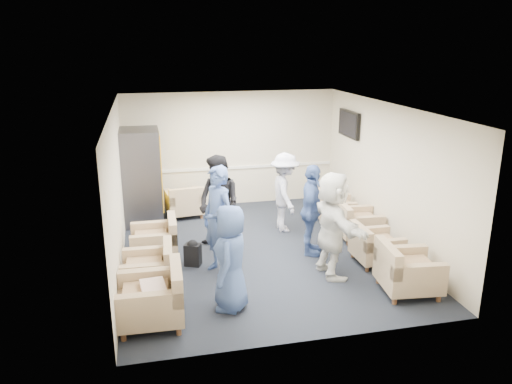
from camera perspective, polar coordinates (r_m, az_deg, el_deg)
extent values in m
plane|color=black|center=(9.46, 0.45, -6.80)|extent=(6.00, 6.00, 0.00)
plane|color=silver|center=(8.73, 0.49, 9.66)|extent=(6.00, 6.00, 0.00)
cube|color=beige|center=(11.86, -2.87, 4.92)|extent=(5.00, 0.02, 2.70)
cube|color=beige|center=(6.28, 6.80, -6.13)|extent=(5.00, 0.02, 2.70)
cube|color=beige|center=(8.79, -15.60, 0.09)|extent=(0.02, 6.00, 2.70)
cube|color=beige|center=(9.86, 14.76, 1.93)|extent=(0.02, 6.00, 2.70)
cube|color=silver|center=(11.94, -2.82, 2.78)|extent=(4.98, 0.04, 0.06)
cube|color=black|center=(11.29, 10.58, 7.66)|extent=(0.07, 1.00, 0.58)
cube|color=black|center=(11.27, 10.41, 7.66)|extent=(0.01, 0.92, 0.50)
cube|color=#505058|center=(11.33, 10.73, 6.92)|extent=(0.04, 0.10, 0.25)
cube|color=tan|center=(7.24, -11.96, -12.60)|extent=(0.92, 0.92, 0.29)
cube|color=#977653|center=(7.15, -12.06, -11.20)|extent=(0.63, 0.59, 0.10)
cube|color=tan|center=(7.07, -9.08, -9.91)|extent=(0.17, 0.90, 0.42)
cube|color=tan|center=(8.17, -12.25, -9.29)|extent=(0.83, 0.83, 0.26)
cube|color=#977653|center=(8.10, -12.33, -8.16)|extent=(0.57, 0.54, 0.09)
cube|color=tan|center=(8.03, -10.01, -7.14)|extent=(0.17, 0.80, 0.37)
cube|color=tan|center=(9.24, -11.55, -6.06)|extent=(0.83, 0.83, 0.27)
cube|color=#977653|center=(9.17, -11.62, -5.01)|extent=(0.57, 0.54, 0.10)
cube|color=tan|center=(9.12, -9.53, -4.05)|extent=(0.15, 0.82, 0.38)
cube|color=tan|center=(8.26, 17.02, -9.22)|extent=(0.95, 0.95, 0.28)
cube|color=#977653|center=(8.18, 17.14, -8.01)|extent=(0.65, 0.62, 0.10)
cube|color=tan|center=(7.99, 14.85, -7.25)|extent=(0.23, 0.87, 0.40)
cube|color=tan|center=(9.17, 13.59, -6.50)|extent=(0.76, 0.76, 0.25)
cube|color=#977653|center=(9.10, 13.66, -5.52)|extent=(0.53, 0.49, 0.09)
cube|color=tan|center=(8.92, 11.89, -4.94)|extent=(0.13, 0.76, 0.36)
cube|color=tan|center=(10.19, 11.63, -3.93)|extent=(0.83, 0.83, 0.26)
cube|color=#977653|center=(10.13, 11.69, -3.00)|extent=(0.57, 0.54, 0.09)
cube|color=tan|center=(9.98, 9.98, -2.38)|extent=(0.18, 0.79, 0.37)
cube|color=tan|center=(10.98, 9.11, -2.32)|extent=(0.87, 0.87, 0.25)
cube|color=#977653|center=(10.92, 9.15, -1.48)|extent=(0.60, 0.57, 0.09)
cube|color=tan|center=(10.82, 7.55, -0.85)|extent=(0.25, 0.77, 0.36)
cube|color=tan|center=(11.39, -8.19, -1.54)|extent=(0.86, 0.86, 0.26)
cube|color=#977653|center=(11.33, -8.23, -0.71)|extent=(0.56, 0.59, 0.09)
cube|color=tan|center=(10.99, -7.92, -0.51)|extent=(0.79, 0.22, 0.37)
cube|color=#505058|center=(10.93, -12.95, 1.71)|extent=(0.81, 0.97, 2.04)
cube|color=orange|center=(10.91, -10.82, 2.37)|extent=(0.02, 0.82, 1.63)
cube|color=black|center=(11.15, -10.57, -1.89)|extent=(0.02, 0.48, 0.13)
cube|color=black|center=(8.90, -7.23, -7.11)|extent=(0.33, 0.29, 0.39)
sphere|color=black|center=(8.83, -7.27, -6.06)|extent=(0.20, 0.20, 0.20)
cube|color=beige|center=(7.12, -11.68, -10.73)|extent=(0.37, 0.46, 0.12)
imported|color=#3E5895|center=(7.25, -2.91, -7.55)|extent=(0.74, 0.90, 1.59)
imported|color=#3E5895|center=(8.34, -4.39, -3.27)|extent=(0.70, 0.81, 1.86)
imported|color=black|center=(9.27, -4.25, -1.35)|extent=(1.07, 1.12, 1.81)
imported|color=white|center=(10.24, 3.31, -0.06)|extent=(0.66, 1.09, 1.64)
imported|color=#3E5895|center=(9.12, 6.34, -2.09)|extent=(0.78, 1.08, 1.70)
imported|color=white|center=(8.32, 8.75, -3.71)|extent=(0.60, 1.69, 1.80)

